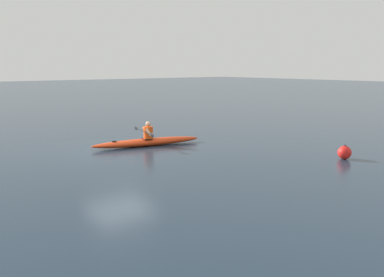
% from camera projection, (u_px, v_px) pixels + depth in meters
% --- Properties ---
extents(ground_plane, '(160.00, 160.00, 0.00)m').
position_uv_depth(ground_plane, '(118.00, 151.00, 15.72)').
color(ground_plane, '#1E2D3D').
extents(kayak, '(4.63, 1.58, 0.31)m').
position_uv_depth(kayak, '(147.00, 142.00, 16.65)').
color(kayak, red).
rests_on(kayak, ground).
extents(kayaker, '(0.68, 2.33, 0.70)m').
position_uv_depth(kayaker, '(148.00, 131.00, 16.59)').
color(kayaker, '#E04C14').
rests_on(kayaker, kayak).
extents(mooring_buoy_channel_marker, '(0.47, 0.47, 0.52)m').
position_uv_depth(mooring_buoy_channel_marker, '(345.00, 153.00, 14.26)').
color(mooring_buoy_channel_marker, red).
rests_on(mooring_buoy_channel_marker, ground).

